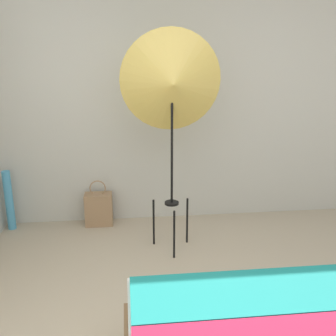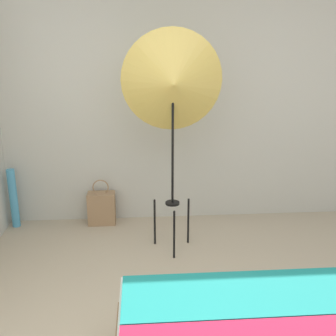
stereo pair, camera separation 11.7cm
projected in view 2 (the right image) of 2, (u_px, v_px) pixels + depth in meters
The scene contains 4 objects.
wall_back at pixel (168, 101), 4.12m from camera, with size 8.00×0.05×2.60m.
photo_umbrella at pixel (173, 84), 3.32m from camera, with size 0.89×0.35×2.01m.
tote_bag at pixel (102, 208), 4.25m from camera, with size 0.29×0.17×0.50m.
paper_roll at pixel (13, 198), 4.13m from camera, with size 0.08×0.08×0.64m.
Camera 2 is at (-0.31, -1.89, 1.82)m, focal length 42.00 mm.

